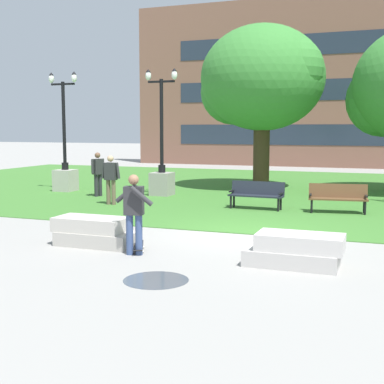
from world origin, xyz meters
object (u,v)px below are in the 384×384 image
concrete_block_center (94,232)px  person_skateboarder (134,209)px  park_bench_near_right (338,196)px  skateboard (138,247)px  lamp_post_left (65,167)px  lamp_post_right (162,170)px  person_bystander_far_lawn (111,177)px  concrete_block_left (295,251)px  person_bystander_near_lawn (98,172)px  park_bench_near_left (257,193)px

concrete_block_center → person_skateboarder: bearing=-22.5°
park_bench_near_right → skateboard: bearing=-117.7°
skateboard → lamp_post_left: size_ratio=0.20×
concrete_block_center → person_skateboarder: 1.55m
lamp_post_right → person_bystander_far_lawn: size_ratio=2.88×
person_skateboarder → lamp_post_left: bearing=130.4°
park_bench_near_right → person_bystander_far_lawn: 7.63m
concrete_block_left → lamp_post_left: size_ratio=0.38×
person_skateboarder → skateboard: (-0.08, 0.35, -0.89)m
concrete_block_left → skateboard: size_ratio=1.87×
person_skateboarder → skateboard: bearing=103.1°
lamp_post_right → person_bystander_near_lawn: size_ratio=2.88×
park_bench_near_right → lamp_post_left: lamp_post_left is taller
park_bench_near_right → person_bystander_far_lawn: bearing=-173.2°
person_bystander_near_lawn → person_bystander_far_lawn: same height
park_bench_near_right → lamp_post_left: (-11.34, 1.99, 0.49)m
concrete_block_left → park_bench_near_right: bearing=88.7°
skateboard → person_bystander_far_lawn: (-3.97, 5.95, 0.90)m
park_bench_near_left → park_bench_near_right: 2.59m
park_bench_near_left → person_bystander_near_lawn: (-6.56, 1.03, 0.44)m
lamp_post_left → lamp_post_right: bearing=1.6°
skateboard → lamp_post_left: 11.79m
concrete_block_left → person_bystander_near_lawn: bearing=138.7°
concrete_block_left → skateboard: bearing=178.3°
park_bench_near_left → lamp_post_right: bearing=153.1°
park_bench_near_right → concrete_block_left: bearing=-91.3°
person_bystander_near_lawn → person_bystander_far_lawn: bearing=-49.2°
person_skateboarder → park_bench_near_right: (3.52, 7.21, -0.43)m
concrete_block_center → person_skateboarder: person_skateboarder is taller
lamp_post_left → person_bystander_near_lawn: (2.20, -1.06, -0.04)m
lamp_post_right → person_skateboarder: bearing=-69.8°
skateboard → lamp_post_left: (-7.74, 8.84, 0.94)m
park_bench_near_right → lamp_post_right: 7.28m
person_bystander_far_lawn → concrete_block_left: bearing=-39.3°
person_skateboarder → concrete_block_center: bearing=157.5°
lamp_post_left → park_bench_near_left: bearing=-13.5°
park_bench_near_right → lamp_post_right: size_ratio=0.38×
concrete_block_center → concrete_block_left: (4.64, -0.28, 0.00)m
skateboard → person_skateboarder: bearing=-76.9°
person_skateboarder → person_bystander_far_lawn: person_bystander_far_lawn is taller
skateboard → person_bystander_far_lawn: bearing=123.7°
concrete_block_left → park_bench_near_left: bearing=109.5°
concrete_block_left → park_bench_near_right: size_ratio=1.02×
park_bench_near_right → person_bystander_near_lawn: size_ratio=1.08×
person_skateboarder → person_bystander_near_lawn: person_bystander_near_lawn is taller
park_bench_near_left → person_bystander_far_lawn: (-4.98, -0.80, 0.44)m
person_skateboarder → person_bystander_far_lawn: 7.49m
person_skateboarder → lamp_post_right: bearing=110.2°
lamp_post_right → park_bench_near_left: bearing=-26.9°
park_bench_near_left → skateboard: bearing=-98.5°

